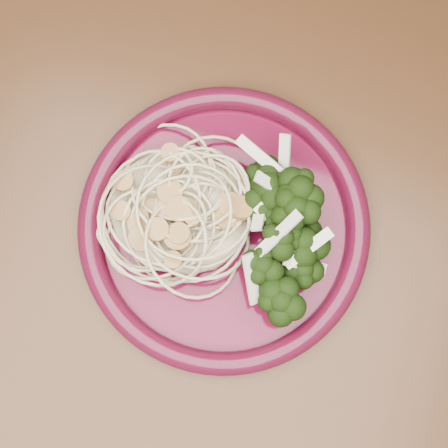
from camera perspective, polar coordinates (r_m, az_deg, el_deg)
The scene contains 6 objects.
dining_table at distance 0.66m, azimuth -1.95°, elevation -3.90°, with size 1.20×0.80×0.75m.
dinner_plate at distance 0.55m, azimuth -0.00°, elevation -0.19°, with size 0.26×0.26×0.02m.
spaghetti_pile at distance 0.55m, azimuth -4.07°, elevation 1.42°, with size 0.13×0.11×0.03m, color beige.
scallop_cluster at distance 0.52m, azimuth -4.33°, elevation 2.17°, with size 0.11×0.11×0.04m, color #AE8146, non-canonical shape.
broccoli_pile at distance 0.53m, azimuth 5.11°, elevation -1.59°, with size 0.08×0.14×0.05m, color black.
onion_garnish at distance 0.50m, azimuth 5.41°, elevation -1.07°, with size 0.06×0.09×0.05m, color beige, non-canonical shape.
Camera 1 is at (0.04, -0.06, 1.31)m, focal length 50.00 mm.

